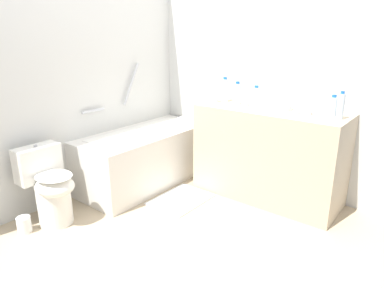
{
  "coord_description": "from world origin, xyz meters",
  "views": [
    {
      "loc": [
        -1.79,
        -1.59,
        1.56
      ],
      "look_at": [
        0.53,
        0.23,
        0.61
      ],
      "focal_mm": 31.83,
      "sensor_mm": 36.0,
      "label": 1
    }
  ],
  "objects_px": {
    "water_bottle_2": "(341,106)",
    "sink_basin": "(275,107)",
    "water_bottle_3": "(225,90)",
    "bath_mat": "(181,199)",
    "drinking_glass_2": "(308,110)",
    "water_bottle_4": "(256,97)",
    "water_bottle_1": "(333,107)",
    "drinking_glass_0": "(215,97)",
    "bathtub": "(146,155)",
    "soap_dish": "(295,113)",
    "toilet": "(50,187)",
    "drinking_glass_1": "(245,101)",
    "sink_faucet": "(283,103)",
    "toilet_paper_roll": "(24,225)",
    "water_bottle_0": "(237,94)"
  },
  "relations": [
    {
      "from": "sink_basin",
      "to": "water_bottle_2",
      "type": "bearing_deg",
      "value": -92.28
    },
    {
      "from": "water_bottle_2",
      "to": "soap_dish",
      "type": "xyz_separation_m",
      "value": [
        -0.02,
        0.36,
        -0.1
      ]
    },
    {
      "from": "sink_basin",
      "to": "sink_faucet",
      "type": "relative_size",
      "value": 2.04
    },
    {
      "from": "water_bottle_3",
      "to": "bath_mat",
      "type": "relative_size",
      "value": 0.43
    },
    {
      "from": "sink_faucet",
      "to": "water_bottle_1",
      "type": "relative_size",
      "value": 0.79
    },
    {
      "from": "water_bottle_4",
      "to": "bath_mat",
      "type": "relative_size",
      "value": 0.35
    },
    {
      "from": "water_bottle_2",
      "to": "sink_basin",
      "type": "bearing_deg",
      "value": 87.72
    },
    {
      "from": "water_bottle_4",
      "to": "drinking_glass_1",
      "type": "height_order",
      "value": "water_bottle_4"
    },
    {
      "from": "water_bottle_4",
      "to": "water_bottle_3",
      "type": "bearing_deg",
      "value": 89.12
    },
    {
      "from": "water_bottle_2",
      "to": "water_bottle_4",
      "type": "height_order",
      "value": "water_bottle_2"
    },
    {
      "from": "toilet_paper_roll",
      "to": "soap_dish",
      "type": "bearing_deg",
      "value": -40.22
    },
    {
      "from": "bathtub",
      "to": "water_bottle_2",
      "type": "xyz_separation_m",
      "value": [
        0.46,
        -1.81,
        0.7
      ]
    },
    {
      "from": "water_bottle_1",
      "to": "drinking_glass_0",
      "type": "bearing_deg",
      "value": 92.29
    },
    {
      "from": "water_bottle_2",
      "to": "water_bottle_3",
      "type": "relative_size",
      "value": 0.93
    },
    {
      "from": "bathtub",
      "to": "water_bottle_3",
      "type": "height_order",
      "value": "bathtub"
    },
    {
      "from": "water_bottle_1",
      "to": "drinking_glass_0",
      "type": "xyz_separation_m",
      "value": [
        -0.05,
        1.16,
        -0.04
      ]
    },
    {
      "from": "drinking_glass_0",
      "to": "soap_dish",
      "type": "bearing_deg",
      "value": -90.37
    },
    {
      "from": "water_bottle_3",
      "to": "drinking_glass_1",
      "type": "bearing_deg",
      "value": -102.04
    },
    {
      "from": "water_bottle_2",
      "to": "drinking_glass_2",
      "type": "height_order",
      "value": "water_bottle_2"
    },
    {
      "from": "water_bottle_3",
      "to": "water_bottle_4",
      "type": "xyz_separation_m",
      "value": [
        -0.01,
        -0.36,
        -0.03
      ]
    },
    {
      "from": "bathtub",
      "to": "drinking_glass_0",
      "type": "height_order",
      "value": "bathtub"
    },
    {
      "from": "water_bottle_3",
      "to": "water_bottle_2",
      "type": "bearing_deg",
      "value": -93.27
    },
    {
      "from": "toilet",
      "to": "drinking_glass_0",
      "type": "distance_m",
      "value": 1.78
    },
    {
      "from": "sink_faucet",
      "to": "drinking_glass_2",
      "type": "height_order",
      "value": "drinking_glass_2"
    },
    {
      "from": "sink_faucet",
      "to": "water_bottle_1",
      "type": "bearing_deg",
      "value": -109.04
    },
    {
      "from": "bathtub",
      "to": "sink_basin",
      "type": "bearing_deg",
      "value": -68.39
    },
    {
      "from": "toilet_paper_roll",
      "to": "bathtub",
      "type": "bearing_deg",
      "value": -2.67
    },
    {
      "from": "water_bottle_3",
      "to": "drinking_glass_2",
      "type": "relative_size",
      "value": 2.65
    },
    {
      "from": "water_bottle_0",
      "to": "water_bottle_1",
      "type": "distance_m",
      "value": 0.92
    },
    {
      "from": "water_bottle_0",
      "to": "drinking_glass_2",
      "type": "distance_m",
      "value": 0.73
    },
    {
      "from": "soap_dish",
      "to": "bath_mat",
      "type": "distance_m",
      "value": 1.36
    },
    {
      "from": "toilet",
      "to": "water_bottle_4",
      "type": "height_order",
      "value": "water_bottle_4"
    },
    {
      "from": "toilet",
      "to": "soap_dish",
      "type": "relative_size",
      "value": 7.49
    },
    {
      "from": "sink_faucet",
      "to": "water_bottle_2",
      "type": "xyz_separation_m",
      "value": [
        -0.21,
        -0.58,
        0.08
      ]
    },
    {
      "from": "bathtub",
      "to": "water_bottle_4",
      "type": "bearing_deg",
      "value": -62.61
    },
    {
      "from": "water_bottle_3",
      "to": "bathtub",
      "type": "bearing_deg",
      "value": 129.2
    },
    {
      "from": "soap_dish",
      "to": "drinking_glass_2",
      "type": "bearing_deg",
      "value": -82.3
    },
    {
      "from": "drinking_glass_0",
      "to": "drinking_glass_1",
      "type": "bearing_deg",
      "value": -85.77
    },
    {
      "from": "drinking_glass_0",
      "to": "bath_mat",
      "type": "bearing_deg",
      "value": -179.95
    },
    {
      "from": "toilet",
      "to": "drinking_glass_1",
      "type": "distance_m",
      "value": 1.94
    },
    {
      "from": "sink_basin",
      "to": "water_bottle_1",
      "type": "height_order",
      "value": "water_bottle_1"
    },
    {
      "from": "water_bottle_1",
      "to": "drinking_glass_1",
      "type": "bearing_deg",
      "value": 91.49
    },
    {
      "from": "bathtub",
      "to": "sink_basin",
      "type": "xyz_separation_m",
      "value": [
        0.49,
        -1.23,
        0.61
      ]
    },
    {
      "from": "drinking_glass_1",
      "to": "toilet_paper_roll",
      "type": "xyz_separation_m",
      "value": [
        -1.82,
        0.99,
        -0.87
      ]
    },
    {
      "from": "bath_mat",
      "to": "toilet_paper_roll",
      "type": "distance_m",
      "value": 1.4
    },
    {
      "from": "water_bottle_3",
      "to": "bath_mat",
      "type": "distance_m",
      "value": 1.2
    },
    {
      "from": "drinking_glass_2",
      "to": "bath_mat",
      "type": "xyz_separation_m",
      "value": [
        -0.57,
        0.97,
        -0.94
      ]
    },
    {
      "from": "toilet",
      "to": "drinking_glass_0",
      "type": "bearing_deg",
      "value": 67.75
    },
    {
      "from": "drinking_glass_1",
      "to": "water_bottle_0",
      "type": "bearing_deg",
      "value": 83.22
    },
    {
      "from": "soap_dish",
      "to": "toilet",
      "type": "bearing_deg",
      "value": 136.19
    }
  ]
}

